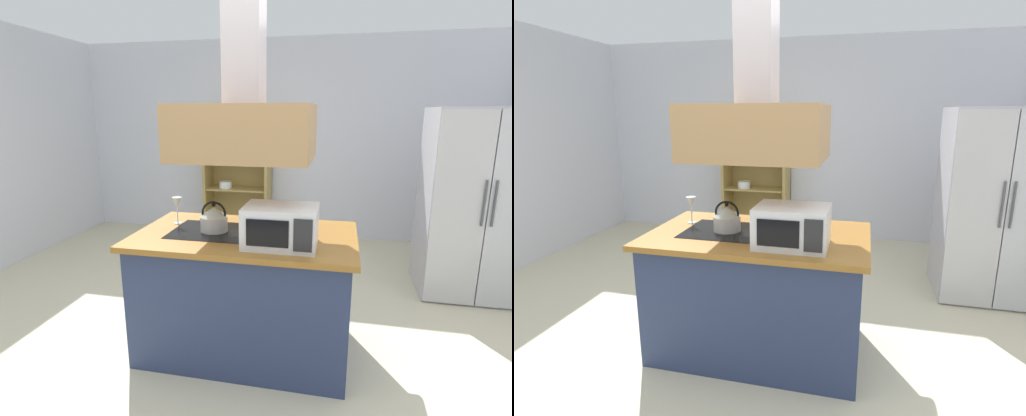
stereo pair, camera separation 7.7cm
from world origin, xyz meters
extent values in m
plane|color=beige|center=(0.00, 0.00, 0.00)|extent=(7.80, 7.80, 0.00)
cube|color=silver|center=(0.00, 3.00, 1.35)|extent=(6.00, 0.12, 2.70)
cube|color=navy|center=(0.12, 0.05, 0.43)|extent=(1.46, 0.86, 0.86)
cube|color=#966225|center=(0.12, 0.05, 0.88)|extent=(1.54, 0.94, 0.04)
cube|color=black|center=(-0.11, 0.05, 0.90)|extent=(0.60, 0.48, 0.00)
cube|color=tan|center=(0.12, 0.05, 1.60)|extent=(0.90, 0.70, 0.36)
cube|color=#BCB0B5|center=(0.12, 0.05, 2.24)|extent=(0.24, 0.24, 0.92)
cube|color=#B6B3BC|center=(2.00, 1.47, 0.89)|extent=(0.90, 0.72, 1.78)
cube|color=#BBB9BB|center=(1.78, 1.09, 0.89)|extent=(0.44, 0.03, 1.74)
cylinder|color=#4C4C51|center=(1.96, 1.06, 0.98)|extent=(0.02, 0.02, 0.40)
cylinder|color=#4C4C51|center=(2.04, 1.06, 0.98)|extent=(0.02, 0.02, 0.40)
cube|color=#A88C48|center=(-1.09, 2.74, 0.85)|extent=(0.04, 0.40, 1.71)
cube|color=#A88C48|center=(-0.22, 2.74, 0.85)|extent=(0.04, 0.40, 1.71)
cube|color=#A88C48|center=(-0.65, 2.74, 1.69)|extent=(0.91, 0.40, 0.03)
cube|color=#A88C48|center=(-0.65, 2.74, 0.04)|extent=(0.91, 0.40, 0.08)
cube|color=#A88C48|center=(-0.65, 2.93, 0.85)|extent=(0.91, 0.02, 1.71)
cube|color=#A88C48|center=(-0.65, 2.74, 0.68)|extent=(0.83, 0.36, 0.02)
cube|color=#A88C48|center=(-0.65, 2.74, 1.11)|extent=(0.83, 0.36, 0.02)
cylinder|color=white|center=(-0.82, 2.69, 0.72)|extent=(0.18, 0.18, 0.05)
cylinder|color=white|center=(-0.82, 2.69, 0.76)|extent=(0.17, 0.17, 0.05)
cylinder|color=silver|center=(-0.54, 2.70, 1.18)|extent=(0.01, 0.01, 0.12)
cone|color=silver|center=(-0.54, 2.70, 1.28)|extent=(0.07, 0.07, 0.08)
cylinder|color=silver|center=(-0.40, 2.70, 1.18)|extent=(0.01, 0.01, 0.12)
cone|color=silver|center=(-0.40, 2.70, 1.28)|extent=(0.07, 0.07, 0.08)
cylinder|color=beige|center=(-0.11, 0.05, 0.96)|extent=(0.20, 0.20, 0.11)
cone|color=#B7C2B8|center=(-0.11, 0.05, 1.05)|extent=(0.19, 0.19, 0.07)
sphere|color=black|center=(-0.11, 0.05, 1.09)|extent=(0.03, 0.03, 0.03)
torus|color=black|center=(-0.11, 0.05, 1.03)|extent=(0.18, 0.02, 0.18)
cube|color=#B5824E|center=(0.34, 0.23, 0.91)|extent=(0.37, 0.28, 0.02)
cube|color=silver|center=(0.40, -0.16, 1.03)|extent=(0.46, 0.34, 0.26)
cube|color=black|center=(0.34, -0.33, 1.03)|extent=(0.26, 0.01, 0.17)
cube|color=#262628|center=(0.55, -0.33, 1.03)|extent=(0.11, 0.01, 0.20)
cylinder|color=silver|center=(-0.45, 0.18, 0.90)|extent=(0.06, 0.06, 0.01)
cylinder|color=silver|center=(-0.45, 0.18, 0.96)|extent=(0.01, 0.01, 0.11)
cone|color=silver|center=(-0.45, 0.18, 1.06)|extent=(0.08, 0.08, 0.09)
camera|label=1|loc=(0.75, -2.52, 1.73)|focal=27.52mm
camera|label=2|loc=(0.82, -2.51, 1.73)|focal=27.52mm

